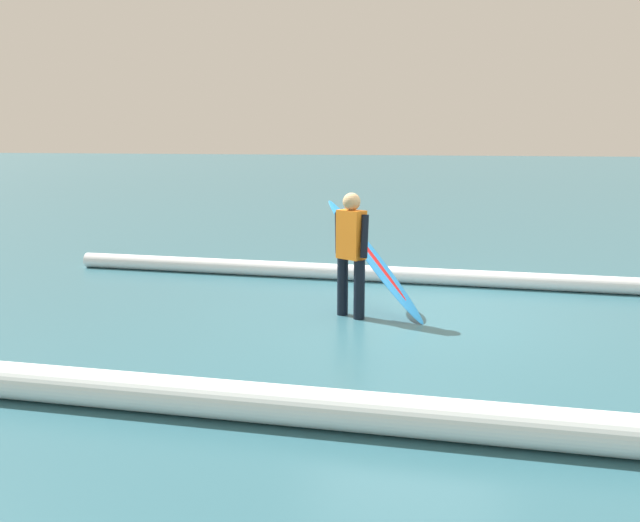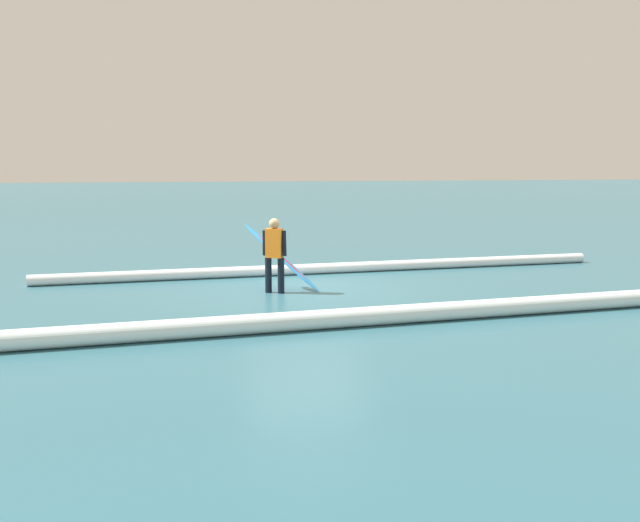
# 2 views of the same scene
# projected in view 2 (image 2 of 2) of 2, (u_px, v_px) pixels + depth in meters

# --- Properties ---
(ground_plane) EXTENTS (187.75, 187.75, 0.00)m
(ground_plane) POSITION_uv_depth(u_px,v_px,m) (306.00, 289.00, 14.26)
(ground_plane) COLOR #2D5D6A
(surfer) EXTENTS (0.47, 0.35, 1.57)m
(surfer) POSITION_uv_depth(u_px,v_px,m) (274.00, 251.00, 13.73)
(surfer) COLOR black
(surfer) RESTS_ON ground_plane
(surfboard) EXTENTS (1.63, 1.22, 1.42)m
(surfboard) POSITION_uv_depth(u_px,v_px,m) (281.00, 257.00, 14.17)
(surfboard) COLOR #268CE5
(surfboard) RESTS_ON ground_plane
(wave_crest_foreground) EXTENTS (14.16, 0.89, 0.25)m
(wave_crest_foreground) POSITION_uv_depth(u_px,v_px,m) (335.00, 268.00, 16.38)
(wave_crest_foreground) COLOR white
(wave_crest_foreground) RESTS_ON ground_plane
(wave_crest_midground) EXTENTS (23.60, 1.91, 0.32)m
(wave_crest_midground) POSITION_uv_depth(u_px,v_px,m) (223.00, 326.00, 10.33)
(wave_crest_midground) COLOR white
(wave_crest_midground) RESTS_ON ground_plane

